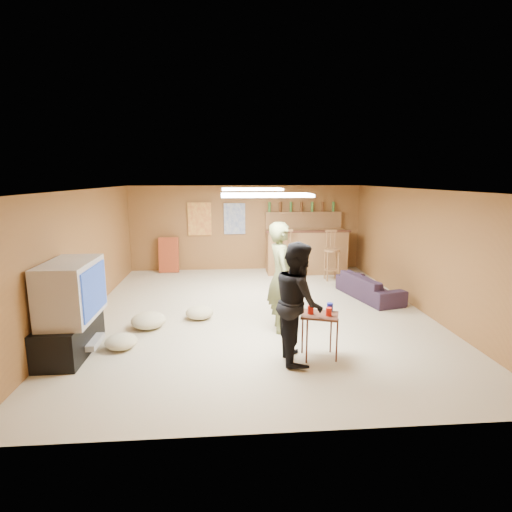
{
  "coord_description": "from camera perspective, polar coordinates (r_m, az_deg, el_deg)",
  "views": [
    {
      "loc": [
        -0.56,
        -6.89,
        2.4
      ],
      "look_at": [
        0.0,
        0.2,
        1.0
      ],
      "focal_mm": 28.0,
      "sensor_mm": 36.0,
      "label": 1
    }
  ],
  "objects": [
    {
      "name": "ground",
      "position": [
        7.32,
        0.13,
        -8.01
      ],
      "size": [
        7.0,
        7.0,
        0.0
      ],
      "primitive_type": "plane",
      "color": "#B8AA8D",
      "rests_on": "ground"
    },
    {
      "name": "ceiling",
      "position": [
        6.91,
        0.13,
        9.48
      ],
      "size": [
        6.0,
        7.0,
        0.02
      ],
      "primitive_type": "cube",
      "color": "silver",
      "rests_on": "ground"
    },
    {
      "name": "wall_back",
      "position": [
        10.49,
        -1.43,
        4.02
      ],
      "size": [
        6.0,
        0.02,
        2.2
      ],
      "primitive_type": "cube",
      "color": "brown",
      "rests_on": "ground"
    },
    {
      "name": "wall_front",
      "position": [
        3.67,
        4.65,
        -9.65
      ],
      "size": [
        6.0,
        0.02,
        2.2
      ],
      "primitive_type": "cube",
      "color": "brown",
      "rests_on": "ground"
    },
    {
      "name": "wall_left",
      "position": [
        7.42,
        -23.63,
        0.1
      ],
      "size": [
        0.02,
        7.0,
        2.2
      ],
      "primitive_type": "cube",
      "color": "brown",
      "rests_on": "ground"
    },
    {
      "name": "wall_right",
      "position": [
        7.86,
        22.48,
        0.77
      ],
      "size": [
        0.02,
        7.0,
        2.2
      ],
      "primitive_type": "cube",
      "color": "brown",
      "rests_on": "ground"
    },
    {
      "name": "tv_stand",
      "position": [
        6.19,
        -25.03,
        -10.29
      ],
      "size": [
        0.55,
        1.3,
        0.5
      ],
      "primitive_type": "cube",
      "color": "black",
      "rests_on": "ground"
    },
    {
      "name": "dvd_box",
      "position": [
        6.15,
        -22.99,
        -11.25
      ],
      "size": [
        0.35,
        0.5,
        0.08
      ],
      "primitive_type": "cube",
      "color": "#B2B2B7",
      "rests_on": "tv_stand"
    },
    {
      "name": "tv_body",
      "position": [
        5.97,
        -24.91,
        -4.48
      ],
      "size": [
        0.6,
        1.1,
        0.8
      ],
      "primitive_type": "cube",
      "color": "#B2B2B7",
      "rests_on": "tv_stand"
    },
    {
      "name": "tv_screen",
      "position": [
        5.87,
        -22.06,
        -4.51
      ],
      "size": [
        0.02,
        0.95,
        0.65
      ],
      "primitive_type": "cube",
      "color": "navy",
      "rests_on": "tv_body"
    },
    {
      "name": "bar_counter",
      "position": [
        10.22,
        7.18,
        0.63
      ],
      "size": [
        2.0,
        0.6,
        1.1
      ],
      "primitive_type": "cube",
      "color": "brown",
      "rests_on": "ground"
    },
    {
      "name": "bar_lip",
      "position": [
        9.89,
        7.55,
        3.5
      ],
      "size": [
        2.1,
        0.12,
        0.05
      ],
      "primitive_type": "cube",
      "color": "#3A1C12",
      "rests_on": "bar_counter"
    },
    {
      "name": "bar_shelf",
      "position": [
        10.53,
        6.81,
        6.16
      ],
      "size": [
        2.0,
        0.18,
        0.05
      ],
      "primitive_type": "cube",
      "color": "brown",
      "rests_on": "bar_backing"
    },
    {
      "name": "bar_backing",
      "position": [
        10.58,
        6.75,
        4.55
      ],
      "size": [
        2.0,
        0.14,
        0.6
      ],
      "primitive_type": "cube",
      "color": "brown",
      "rests_on": "bar_counter"
    },
    {
      "name": "poster_left",
      "position": [
        10.42,
        -8.06,
        5.25
      ],
      "size": [
        0.6,
        0.03,
        0.85
      ],
      "primitive_type": "cube",
      "color": "#BF3F26",
      "rests_on": "wall_back"
    },
    {
      "name": "poster_right",
      "position": [
        10.41,
        -3.08,
        5.34
      ],
      "size": [
        0.55,
        0.03,
        0.8
      ],
      "primitive_type": "cube",
      "color": "#334C99",
      "rests_on": "wall_back"
    },
    {
      "name": "folding_chair_stack",
      "position": [
        10.47,
        -12.35,
        0.15
      ],
      "size": [
        0.5,
        0.26,
        0.91
      ],
      "primitive_type": "cube",
      "rotation": [
        -0.14,
        0.0,
        0.0
      ],
      "color": "#9A3A1C",
      "rests_on": "ground"
    },
    {
      "name": "ceiling_panel_front",
      "position": [
        5.42,
        1.44,
        8.7
      ],
      "size": [
        1.2,
        0.6,
        0.04
      ],
      "primitive_type": "cube",
      "color": "white",
      "rests_on": "ceiling"
    },
    {
      "name": "ceiling_panel_back",
      "position": [
        8.11,
        -0.57,
        9.51
      ],
      "size": [
        1.2,
        0.6,
        0.04
      ],
      "primitive_type": "cube",
      "color": "white",
      "rests_on": "ceiling"
    },
    {
      "name": "person_olive",
      "position": [
        6.27,
        3.58,
        -3.01
      ],
      "size": [
        0.43,
        0.64,
        1.74
      ],
      "primitive_type": "imported",
      "rotation": [
        0.0,
        0.0,
        1.59
      ],
      "color": "#5B6138",
      "rests_on": "ground"
    },
    {
      "name": "person_black",
      "position": [
        5.29,
        6.05,
        -6.56
      ],
      "size": [
        0.62,
        0.79,
        1.6
      ],
      "primitive_type": "imported",
      "rotation": [
        0.0,
        0.0,
        1.59
      ],
      "color": "black",
      "rests_on": "ground"
    },
    {
      "name": "sofa",
      "position": [
        8.41,
        15.86,
        -4.21
      ],
      "size": [
        0.99,
        1.71,
        0.47
      ],
      "primitive_type": "imported",
      "rotation": [
        0.0,
        0.0,
        1.81
      ],
      "color": "black",
      "rests_on": "ground"
    },
    {
      "name": "tray_table",
      "position": [
        5.54,
        9.02,
        -11.21
      ],
      "size": [
        0.57,
        0.51,
        0.62
      ],
      "primitive_type": "cube",
      "rotation": [
        0.0,
        0.0,
        -0.32
      ],
      "color": "#3A1C12",
      "rests_on": "ground"
    },
    {
      "name": "cup_red_near",
      "position": [
        5.41,
        7.81,
        -7.59
      ],
      "size": [
        0.09,
        0.09,
        0.11
      ],
      "primitive_type": "cylinder",
      "rotation": [
        0.0,
        0.0,
        0.09
      ],
      "color": "red",
      "rests_on": "tray_table"
    },
    {
      "name": "cup_red_far",
      "position": [
        5.38,
        10.35,
        -7.83
      ],
      "size": [
        0.09,
        0.09,
        0.11
      ],
      "primitive_type": "cylinder",
      "rotation": [
        0.0,
        0.0,
        -0.24
      ],
      "color": "red",
      "rests_on": "tray_table"
    },
    {
      "name": "cup_blue",
      "position": [
        5.55,
        10.51,
        -7.2
      ],
      "size": [
        0.1,
        0.1,
        0.11
      ],
      "primitive_type": "cylinder",
      "rotation": [
        0.0,
        0.0,
        -0.19
      ],
      "color": "navy",
      "rests_on": "tray_table"
    },
    {
      "name": "bar_stool_left",
      "position": [
        9.5,
        4.52,
        0.3
      ],
      "size": [
        0.41,
        0.41,
        1.24
      ],
      "primitive_type": null,
      "rotation": [
        0.0,
        0.0,
        -0.06
      ],
      "color": "brown",
      "rests_on": "ground"
    },
    {
      "name": "bar_stool_right",
      "position": [
        9.59,
        10.79,
        -0.15
      ],
      "size": [
        0.45,
        0.45,
        1.11
      ],
      "primitive_type": null,
      "rotation": [
        0.0,
        0.0,
        -0.34
      ],
      "color": "brown",
      "rests_on": "ground"
    },
    {
      "name": "cushion_near_tv",
      "position": [
        6.78,
        -15.11,
        -8.86
      ],
      "size": [
        0.6,
        0.6,
        0.25
      ],
      "primitive_type": "ellipsoid",
      "rotation": [
        0.0,
        0.0,
        0.08
      ],
      "color": "tan",
      "rests_on": "ground"
    },
    {
      "name": "cushion_mid",
      "position": [
        7.04,
        -8.08,
        -7.99
      ],
      "size": [
        0.56,
        0.56,
        0.21
      ],
      "primitive_type": "ellipsoid",
      "rotation": [
        0.0,
        0.0,
        0.2
      ],
      "color": "tan",
      "rests_on": "ground"
    },
    {
      "name": "cushion_far",
      "position": [
        6.13,
        -18.72,
        -11.51
      ],
      "size": [
        0.48,
        0.48,
        0.2
      ],
      "primitive_type": "ellipsoid",
      "rotation": [
        0.0,
        0.0,
        0.06
      ],
      "color": "tan",
      "rests_on": "ground"
    },
    {
      "name": "bottle_row",
      "position": [
        10.49,
        6.53,
        7.0
      ],
      "size": [
        1.76,
        0.08,
        0.26
      ],
      "primitive_type": null,
      "color": "#3F7233",
      "rests_on": "bar_shelf"
    }
  ]
}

